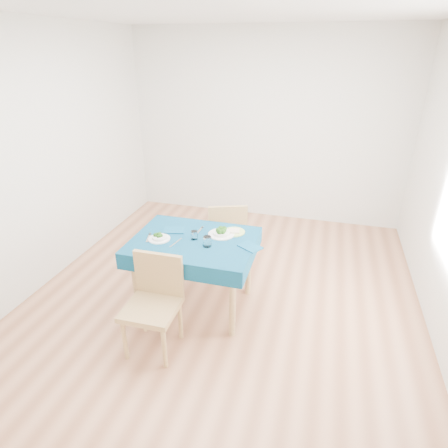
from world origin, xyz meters
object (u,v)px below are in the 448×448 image
(chair_near, at_px, (150,297))
(bowl_near, at_px, (159,236))
(table, at_px, (195,273))
(chair_far, at_px, (226,225))
(side_plate, at_px, (234,232))
(bowl_far, at_px, (221,231))

(chair_near, xyz_separation_m, bowl_near, (-0.17, 0.59, 0.24))
(table, distance_m, chair_near, 0.71)
(table, distance_m, chair_far, 0.87)
(chair_far, xyz_separation_m, bowl_near, (-0.41, -0.93, 0.25))
(chair_near, bearing_deg, side_plate, 62.05)
(chair_far, distance_m, bowl_far, 0.74)
(chair_far, bearing_deg, bowl_near, 46.33)
(table, bearing_deg, bowl_near, -164.69)
(table, relative_size, bowl_near, 5.54)
(chair_near, height_order, chair_far, chair_near)
(chair_far, distance_m, side_plate, 0.68)
(chair_near, bearing_deg, bowl_near, 105.26)
(chair_far, relative_size, bowl_far, 4.19)
(side_plate, bearing_deg, chair_far, 112.16)
(bowl_far, relative_size, side_plate, 1.20)
(table, xyz_separation_m, chair_near, (-0.14, -0.68, 0.17))
(table, height_order, chair_near, chair_near)
(bowl_near, bearing_deg, bowl_far, 24.98)
(bowl_far, bearing_deg, table, -143.80)
(table, xyz_separation_m, side_plate, (0.33, 0.25, 0.38))
(bowl_near, distance_m, bowl_far, 0.60)
(bowl_near, xyz_separation_m, side_plate, (0.65, 0.34, -0.03))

